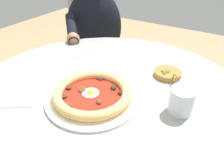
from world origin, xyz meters
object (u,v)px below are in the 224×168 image
Objects in this scene: pizza_on_plate at (92,95)px; water_glass at (181,103)px; olive_pan at (168,74)px; diner_person at (95,53)px; fork_utensil at (82,53)px; dining_table at (107,118)px; cafe_chair_diner at (94,40)px.

water_glass is (-0.09, 0.28, 0.02)m from pizza_on_plate.
diner_person is at bearing -121.31° from olive_pan.
dining_table is at bearing 52.49° from fork_utensil.
water_glass is 0.09× the size of cafe_chair_diner.
fork_utensil is (0.01, -0.43, -0.01)m from olive_pan.
diner_person is (-0.41, -0.22, -0.22)m from fork_utensil.
water_glass is 0.56m from fork_utensil.
fork_utensil is at bearing 30.59° from cafe_chair_diner.
olive_pan reaches higher than dining_table.
pizza_on_plate is 0.28× the size of diner_person.
diner_person is (-0.58, -0.75, -0.26)m from water_glass.
cafe_chair_diner is at bearing -142.12° from diner_person.
dining_table is at bearing -82.26° from water_glass.
olive_pan reaches higher than fork_utensil.
fork_utensil is 0.51m from diner_person.
diner_person is 1.23× the size of cafe_chair_diner.
water_glass is 0.22m from olive_pan.
olive_pan is at bearing 58.69° from diner_person.
fork_utensil reaches higher than dining_table.
diner_person reaches higher than olive_pan.
olive_pan is at bearing -151.19° from water_glass.
olive_pan is 0.12× the size of cafe_chair_diner.
water_glass is at bearing 108.60° from pizza_on_plate.
dining_table is at bearing 38.55° from cafe_chair_diner.
olive_pan is (-0.28, 0.17, -0.01)m from pizza_on_plate.
pizza_on_plate is 0.37m from fork_utensil.
cafe_chair_diner is (-0.73, -0.58, -0.05)m from dining_table.
pizza_on_plate is 2.80× the size of olive_pan.
fork_utensil is 0.19× the size of cafe_chair_diner.
pizza_on_plate is 0.86m from diner_person.
dining_table is 12.77× the size of water_glass.
diner_person reaches higher than water_glass.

